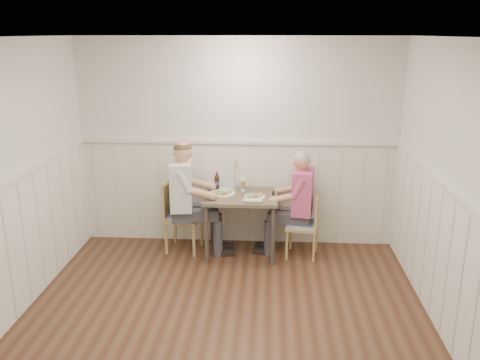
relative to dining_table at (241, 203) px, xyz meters
The scene contains 16 objects.
ground_plane 1.95m from the dining_table, 92.11° to the right, with size 4.50×4.50×0.00m, color #472818.
room_shell 2.04m from the dining_table, 92.11° to the right, with size 4.04×4.54×2.60m.
wainscot 1.16m from the dining_table, 93.36° to the right, with size 4.00×4.49×1.34m.
dining_table is the anchor object (origin of this frame).
chair_right 0.82m from the dining_table, ahead, with size 0.43×0.43×0.80m.
chair_left 0.79m from the dining_table, behind, with size 0.46×0.46×0.87m.
man_in_pink 0.71m from the dining_table, ahead, with size 0.65×0.45×1.32m.
diner_cream 0.67m from the dining_table, behind, with size 0.71×0.49×1.44m.
plate_man 0.22m from the dining_table, 28.18° to the right, with size 0.25×0.25×0.06m.
plate_diner 0.27m from the dining_table, behind, with size 0.30×0.30×0.08m.
beer_glass_a 0.31m from the dining_table, 87.70° to the left, with size 0.07×0.07×0.16m.
beer_glass_b 0.27m from the dining_table, 86.46° to the left, with size 0.06×0.06×0.15m.
beer_bottle 0.44m from the dining_table, 144.16° to the left, with size 0.06×0.06×0.22m.
rolled_napkin 0.34m from the dining_table, 60.90° to the right, with size 0.22×0.05×0.05m.
grass_vase 0.39m from the dining_table, 114.45° to the left, with size 0.05×0.05×0.42m.
gingham_mat 0.37m from the dining_table, 136.10° to the left, with size 0.32×0.28×0.01m.
Camera 1 is at (0.42, -3.96, 2.64)m, focal length 38.00 mm.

